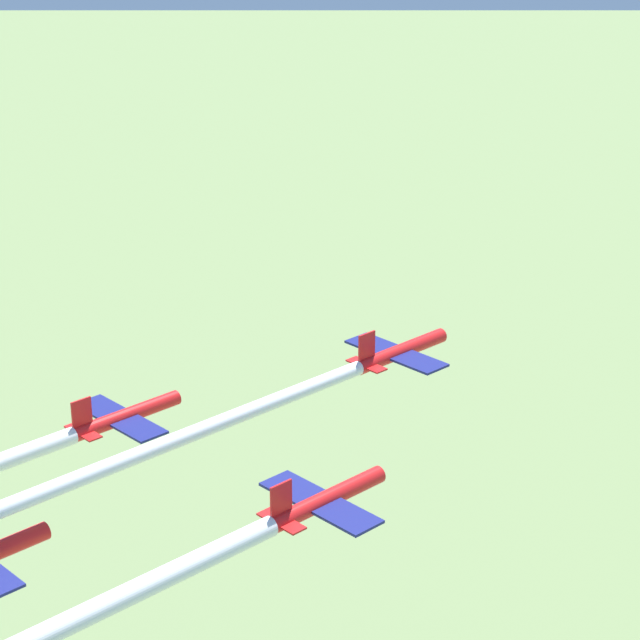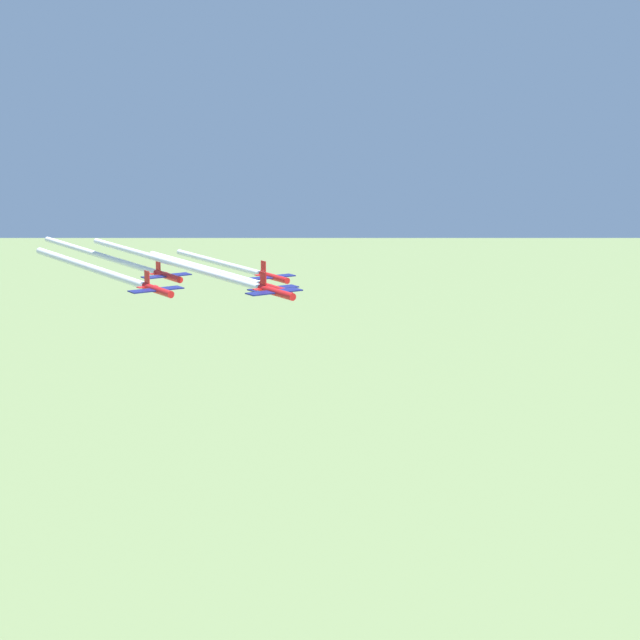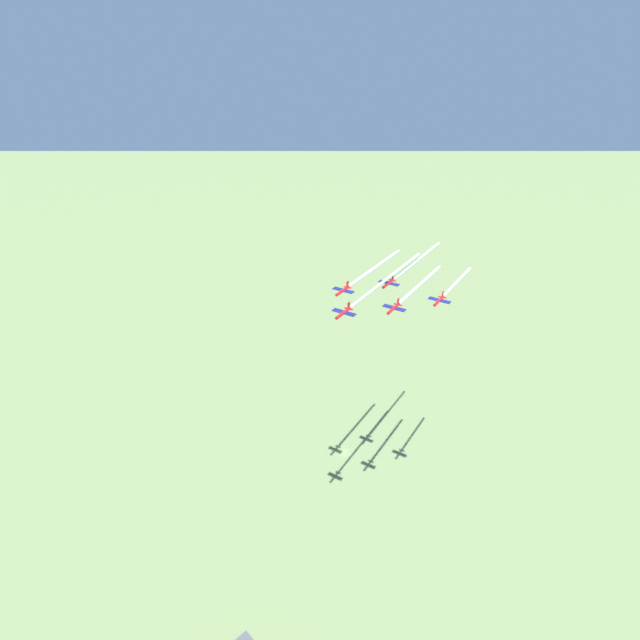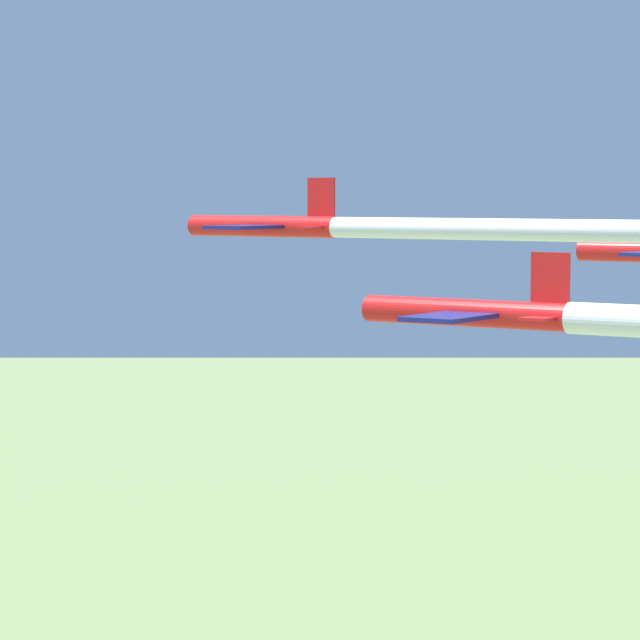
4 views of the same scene
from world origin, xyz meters
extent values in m
cylinder|color=red|center=(-36.85, 41.66, 105.16)|extent=(2.87, 7.85, 0.96)
cube|color=navy|center=(-36.72, 41.16, 105.16)|extent=(7.62, 3.84, 0.16)
cube|color=red|center=(-36.05, 38.53, 106.36)|extent=(0.46, 1.38, 1.92)
cube|color=red|center=(-36.05, 38.53, 105.16)|extent=(2.94, 1.62, 0.10)
cylinder|color=red|center=(-41.82, 24.54, 102.49)|extent=(2.87, 7.85, 0.96)
cube|color=navy|center=(-41.69, 24.04, 102.49)|extent=(7.62, 3.84, 0.16)
cube|color=red|center=(-41.02, 21.41, 103.69)|extent=(0.46, 1.38, 1.92)
cube|color=red|center=(-41.02, 21.41, 102.49)|extent=(2.94, 1.62, 0.10)
cylinder|color=red|center=(-24.30, 29.00, 104.03)|extent=(2.87, 7.85, 0.96)
cube|color=navy|center=(-24.17, 28.49, 104.03)|extent=(7.62, 3.84, 0.16)
cube|color=red|center=(-23.50, 25.87, 105.23)|extent=(0.46, 1.38, 1.92)
cube|color=red|center=(-23.50, 25.87, 104.03)|extent=(2.94, 1.62, 0.10)
camera|label=1|loc=(25.29, 0.67, 136.71)|focal=70.00mm
camera|label=2|loc=(7.60, 189.31, 132.61)|focal=70.00mm
camera|label=3|loc=(-125.34, 135.00, 171.42)|focal=28.00mm
camera|label=4|loc=(-80.12, -11.17, 106.51)|focal=85.00mm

